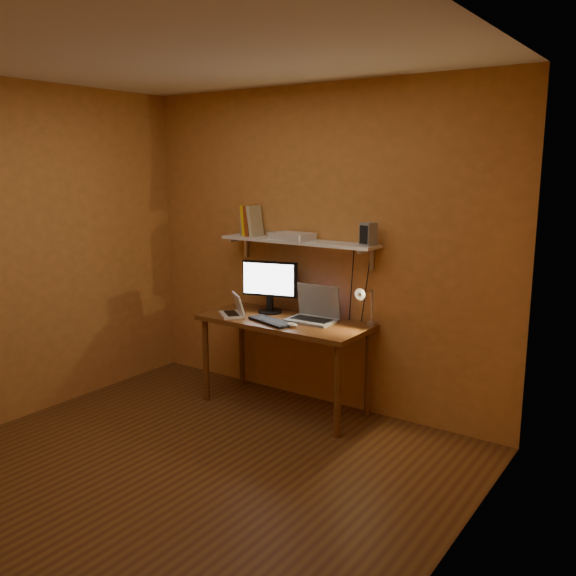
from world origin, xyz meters
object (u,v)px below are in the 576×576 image
Objects in this scene: keyboard at (271,321)px; monitor at (270,284)px; wall_shelf at (298,242)px; desk_lamp at (365,302)px; router at (292,236)px; laptop at (315,311)px; mouse at (292,325)px; desk at (284,330)px; shelf_camera at (271,235)px; netbook at (235,309)px; speaker_right at (368,234)px; speaker_left at (248,225)px.

monitor is at bearing 143.48° from keyboard.
wall_shelf is 0.77m from desk_lamp.
router reaches higher than wall_shelf.
laptop reaches higher than mouse.
router is at bearing 164.42° from laptop.
desk is 0.18m from keyboard.
shelf_camera is (0.01, 0.01, 0.41)m from monitor.
monitor is 1.58× the size of netbook.
shelf_camera reaches higher than router.
router is (-0.05, 0.18, 0.74)m from desk.
desk_lamp is at bearing -15.54° from monitor.
netbook is at bearing 168.96° from mouse.
netbook is at bearing -125.24° from shelf_camera.
speaker_right reaches higher than wall_shelf.
monitor is at bearing 93.24° from netbook.
desk_lamp is 0.84m from router.
desk is 8.05× the size of speaker_right.
wall_shelf is 0.65m from speaker_right.
speaker_right is (0.64, 0.18, 0.80)m from desk.
desk_lamp is (0.90, -0.00, -0.04)m from monitor.
desk is at bearing 94.59° from keyboard.
laptop is 4.22× the size of mouse.
wall_shelf is 2.96× the size of monitor.
keyboard is 0.21m from mouse.
desk is at bearing -31.33° from shelf_camera.
netbook reaches higher than desk.
speaker_right reaches higher than desk.
speaker_left is (-0.49, 0.35, 0.71)m from keyboard.
keyboard is at bearing -101.72° from desk.
speaker_right is (0.43, 0.06, 0.64)m from laptop.
keyboard is 1.02m from speaker_right.
desk is 1.00× the size of wall_shelf.
desk_lamp reaches higher than netbook.
wall_shelf reaches higher than monitor.
desk_lamp is 1.29m from speaker_left.
router is (-0.26, 0.06, 0.58)m from laptop.
monitor is 0.36m from netbook.
laptop is 0.28m from mouse.
speaker_left is 1.08× the size of speaker_right.
wall_shelf reaches higher than desk.
netbook is at bearing -160.84° from laptop.
desk is 2.96× the size of monitor.
desk_lamp is (0.48, 0.28, 0.19)m from mouse.
desk_lamp is 0.99m from shelf_camera.
mouse is 0.24× the size of desk_lamp.
speaker_right reaches higher than netbook.
laptop is at bearing -19.59° from wall_shelf.
router is (-0.02, 0.33, 0.64)m from keyboard.
netbook is 1.28m from speaker_right.
monitor is 0.45m from router.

